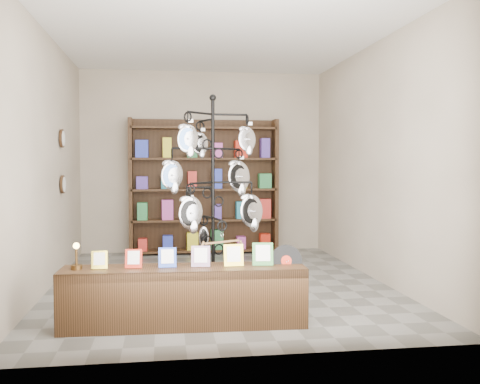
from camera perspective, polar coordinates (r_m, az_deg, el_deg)
name	(u,v)px	position (r m, az deg, el deg)	size (l,w,h in m)	color
ground	(219,284)	(6.65, -2.26, -9.73)	(5.00, 5.00, 0.00)	slate
room_envelope	(219,132)	(6.50, -2.30, 6.39)	(5.00, 5.00, 5.00)	#BBAC96
display_tree	(213,183)	(5.63, -2.90, 0.98)	(1.19, 1.19, 2.19)	black
front_shelf	(184,296)	(4.94, -5.95, -10.99)	(2.20, 0.53, 0.77)	black
back_shelving	(204,191)	(8.79, -3.84, 0.15)	(2.42, 0.36, 2.20)	black
wall_clocks	(62,161)	(7.37, -18.41, 3.11)	(0.03, 0.24, 0.84)	black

